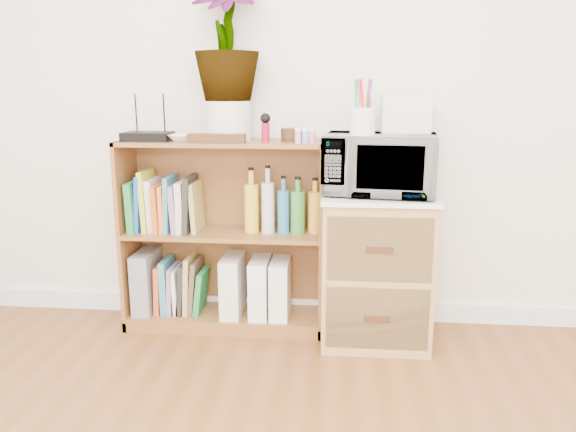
# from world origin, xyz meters

# --- Properties ---
(skirting_board) EXTENTS (4.00, 0.02, 0.10)m
(skirting_board) POSITION_xyz_m (0.00, 2.24, 0.05)
(skirting_board) COLOR white
(skirting_board) RESTS_ON ground
(bookshelf) EXTENTS (1.00, 0.30, 0.95)m
(bookshelf) POSITION_xyz_m (-0.35, 2.10, 0.47)
(bookshelf) COLOR brown
(bookshelf) RESTS_ON ground
(wicker_unit) EXTENTS (0.50, 0.45, 0.70)m
(wicker_unit) POSITION_xyz_m (0.40, 2.02, 0.35)
(wicker_unit) COLOR #9E7542
(wicker_unit) RESTS_ON ground
(microwave) EXTENTS (0.53, 0.39, 0.28)m
(microwave) POSITION_xyz_m (0.40, 2.02, 0.86)
(microwave) COLOR silver
(microwave) RESTS_ON wicker_unit
(pen_cup) EXTENTS (0.11, 0.11, 0.12)m
(pen_cup) POSITION_xyz_m (0.31, 1.94, 1.06)
(pen_cup) COLOR white
(pen_cup) RESTS_ON microwave
(small_appliance) EXTENTS (0.22, 0.18, 0.17)m
(small_appliance) POSITION_xyz_m (0.52, 2.11, 1.08)
(small_appliance) COLOR silver
(small_appliance) RESTS_ON microwave
(router) EXTENTS (0.23, 0.15, 0.04)m
(router) POSITION_xyz_m (-0.71, 2.08, 0.97)
(router) COLOR black
(router) RESTS_ON bookshelf
(white_bowl) EXTENTS (0.13, 0.13, 0.03)m
(white_bowl) POSITION_xyz_m (-0.53, 2.07, 0.97)
(white_bowl) COLOR white
(white_bowl) RESTS_ON bookshelf
(plant_pot) EXTENTS (0.22, 0.22, 0.19)m
(plant_pot) POSITION_xyz_m (-0.32, 2.12, 1.04)
(plant_pot) COLOR silver
(plant_pot) RESTS_ON bookshelf
(potted_plant) EXTENTS (0.32, 0.32, 0.56)m
(potted_plant) POSITION_xyz_m (-0.32, 2.12, 1.42)
(potted_plant) COLOR #28652A
(potted_plant) RESTS_ON plant_pot
(trinket_box) EXTENTS (0.27, 0.07, 0.04)m
(trinket_box) POSITION_xyz_m (-0.35, 2.00, 0.97)
(trinket_box) COLOR #351C0E
(trinket_box) RESTS_ON bookshelf
(kokeshi_doll) EXTENTS (0.04, 0.04, 0.09)m
(kokeshi_doll) POSITION_xyz_m (-0.13, 2.06, 0.99)
(kokeshi_doll) COLOR maroon
(kokeshi_doll) RESTS_ON bookshelf
(wooden_bowl) EXTENTS (0.11, 0.11, 0.06)m
(wooden_bowl) POSITION_xyz_m (-0.01, 2.11, 0.98)
(wooden_bowl) COLOR #33200E
(wooden_bowl) RESTS_ON bookshelf
(paint_jars) EXTENTS (0.11, 0.04, 0.06)m
(paint_jars) POSITION_xyz_m (0.06, 2.01, 0.98)
(paint_jars) COLOR pink
(paint_jars) RESTS_ON bookshelf
(file_box) EXTENTS (0.09, 0.25, 0.31)m
(file_box) POSITION_xyz_m (-0.76, 2.10, 0.23)
(file_box) COLOR gray
(file_box) RESTS_ON bookshelf
(magazine_holder_left) EXTENTS (0.10, 0.24, 0.30)m
(magazine_holder_left) POSITION_xyz_m (-0.31, 2.09, 0.22)
(magazine_holder_left) COLOR silver
(magazine_holder_left) RESTS_ON bookshelf
(magazine_holder_mid) EXTENTS (0.09, 0.23, 0.29)m
(magazine_holder_mid) POSITION_xyz_m (-0.17, 2.09, 0.22)
(magazine_holder_mid) COLOR white
(magazine_holder_mid) RESTS_ON bookshelf
(magazine_holder_right) EXTENTS (0.09, 0.23, 0.29)m
(magazine_holder_right) POSITION_xyz_m (-0.07, 2.09, 0.21)
(magazine_holder_right) COLOR white
(magazine_holder_right) RESTS_ON bookshelf
(cookbooks) EXTENTS (0.34, 0.20, 0.30)m
(cookbooks) POSITION_xyz_m (-0.65, 2.10, 0.63)
(cookbooks) COLOR #227F3D
(cookbooks) RESTS_ON bookshelf
(liquor_bottles) EXTENTS (0.38, 0.07, 0.32)m
(liquor_bottles) POSITION_xyz_m (-0.06, 2.10, 0.64)
(liquor_bottles) COLOR gold
(liquor_bottles) RESTS_ON bookshelf
(lower_books) EXTENTS (0.26, 0.19, 0.30)m
(lower_books) POSITION_xyz_m (-0.58, 2.10, 0.20)
(lower_books) COLOR #CD4724
(lower_books) RESTS_ON bookshelf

